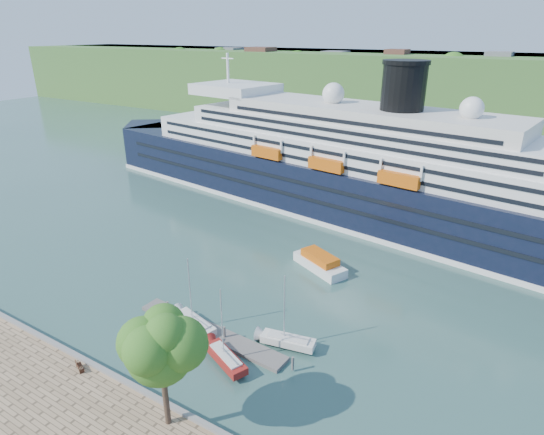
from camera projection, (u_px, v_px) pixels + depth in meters
The scene contains 11 objects.
ground at pixel (138, 395), 41.80m from camera, with size 400.00×400.00×0.00m, color #2C4E47.
far_hillside at pixel (461, 92), 151.61m from camera, with size 400.00×50.00×24.00m, color #336127.
quay_coping at pixel (135, 387), 41.20m from camera, with size 220.00×0.50×0.30m, color slate.
cruise_ship at pixel (331, 136), 81.38m from camera, with size 120.66×17.57×27.10m, color black, non-canonical shape.
park_bench at pixel (80, 366), 43.34m from camera, with size 1.40×0.57×0.90m, color #4D2816, non-canonical shape.
promenade_tree at pixel (162, 365), 35.42m from camera, with size 7.10×7.10×11.77m, color #296B1C, non-canonical shape.
floating_pontoon at pixel (210, 332), 50.28m from camera, with size 19.48×2.38×0.43m, color slate, non-canonical shape.
sailboat_white_near at pixel (193, 298), 49.38m from camera, with size 6.49×1.80×8.38m, color silver, non-canonical shape.
sailboat_red at pixel (225, 331), 43.99m from camera, with size 6.37×1.77×8.22m, color maroon, non-canonical shape.
sailboat_white_far at pixel (288, 315), 46.56m from camera, with size 6.35×1.76×8.20m, color silver, non-canonical shape.
tender_launch at pixel (320, 261), 63.50m from camera, with size 8.62×2.95×2.38m, color #CB560B, non-canonical shape.
Camera 1 is at (27.46, -21.20, 31.06)m, focal length 30.00 mm.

